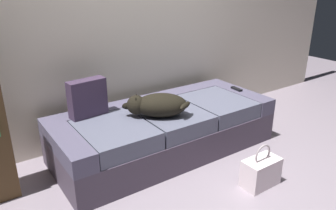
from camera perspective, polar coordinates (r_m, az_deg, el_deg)
The scene contains 7 objects.
ground_plane at distance 2.70m, azimuth 12.59°, elevation -16.54°, with size 10.00×10.00×0.00m, color gray.
back_wall at distance 3.49m, azimuth -6.73°, elevation 17.32°, with size 6.40×0.10×2.80m, color beige.
couch at distance 3.26m, azimuth -0.51°, elevation -4.31°, with size 2.16×0.90×0.46m.
dog_dark at distance 2.95m, azimuth -1.93°, elevation 0.01°, with size 0.58×0.47×0.21m.
tv_remote at distance 3.76m, azimuth 11.80°, elevation 2.75°, with size 0.04×0.15×0.02m, color black.
throw_pillow at distance 3.03m, azimuth -13.78°, elevation 1.19°, with size 0.34×0.12×0.34m, color #3D2D45.
handbag at distance 2.89m, azimuth 15.78°, elevation -11.07°, with size 0.32×0.18×0.38m.
Camera 1 is at (-1.64, -1.39, 1.64)m, focal length 35.16 mm.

